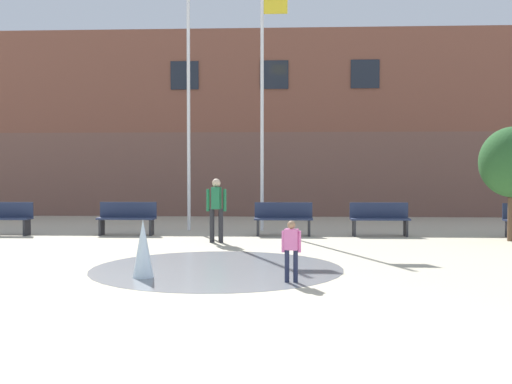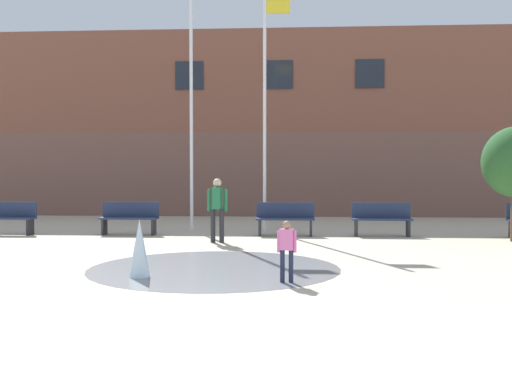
{
  "view_description": "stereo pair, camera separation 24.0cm",
  "coord_description": "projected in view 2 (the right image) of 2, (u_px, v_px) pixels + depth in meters",
  "views": [
    {
      "loc": [
        0.39,
        -5.83,
        1.77
      ],
      "look_at": [
        -0.25,
        7.72,
        1.3
      ],
      "focal_mm": 42.0,
      "sensor_mm": 36.0,
      "label": 1
    },
    {
      "loc": [
        0.63,
        -5.81,
        1.77
      ],
      "look_at": [
        -0.25,
        7.72,
        1.3
      ],
      "focal_mm": 42.0,
      "sensor_mm": 36.0,
      "label": 2
    }
  ],
  "objects": [
    {
      "name": "splash_fountain",
      "position": [
        184.0,
        260.0,
        10.51
      ],
      "size": [
        4.58,
        4.58,
        0.98
      ],
      "color": "gray",
      "rests_on": "ground"
    },
    {
      "name": "flagpole_left",
      "position": [
        192.0,
        88.0,
        17.89
      ],
      "size": [
        0.8,
        0.1,
        8.06
      ],
      "color": "silver",
      "rests_on": "ground"
    },
    {
      "name": "park_bench_far_left",
      "position": [
        7.0,
        217.0,
        16.71
      ],
      "size": [
        1.6,
        0.44,
        0.91
      ],
      "color": "#28282D",
      "rests_on": "ground"
    },
    {
      "name": "library_building",
      "position": [
        280.0,
        128.0,
        26.25
      ],
      "size": [
        36.0,
        6.05,
        7.34
      ],
      "color": "brown",
      "rests_on": "ground"
    },
    {
      "name": "child_with_pink_shirt",
      "position": [
        287.0,
        246.0,
        9.47
      ],
      "size": [
        0.31,
        0.18,
        0.99
      ],
      "rotation": [
        0.0,
        0.0,
        2.87
      ],
      "color": "#1E233D",
      "rests_on": "ground"
    },
    {
      "name": "park_bench_near_trashcan",
      "position": [
        382.0,
        219.0,
        16.33
      ],
      "size": [
        1.6,
        0.44,
        0.91
      ],
      "color": "#28282D",
      "rests_on": "ground"
    },
    {
      "name": "park_bench_under_right_flagpole",
      "position": [
        285.0,
        218.0,
        16.45
      ],
      "size": [
        1.6,
        0.44,
        0.91
      ],
      "color": "#28282D",
      "rests_on": "ground"
    },
    {
      "name": "adult_in_red",
      "position": [
        217.0,
        205.0,
        14.83
      ],
      "size": [
        0.5,
        0.35,
        1.59
      ],
      "rotation": [
        0.0,
        0.0,
        1.5
      ],
      "color": "#28282D",
      "rests_on": "ground"
    },
    {
      "name": "ground_plane",
      "position": [
        231.0,
        350.0,
        5.9
      ],
      "size": [
        100.0,
        100.0,
        0.0
      ],
      "primitive_type": "plane",
      "color": "#BCB299"
    },
    {
      "name": "flagpole_right",
      "position": [
        266.0,
        100.0,
        17.76
      ],
      "size": [
        0.8,
        0.1,
        7.27
      ],
      "color": "silver",
      "rests_on": "ground"
    },
    {
      "name": "park_bench_under_left_flagpole",
      "position": [
        130.0,
        218.0,
        16.69
      ],
      "size": [
        1.6,
        0.44,
        0.91
      ],
      "color": "#28282D",
      "rests_on": "ground"
    }
  ]
}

